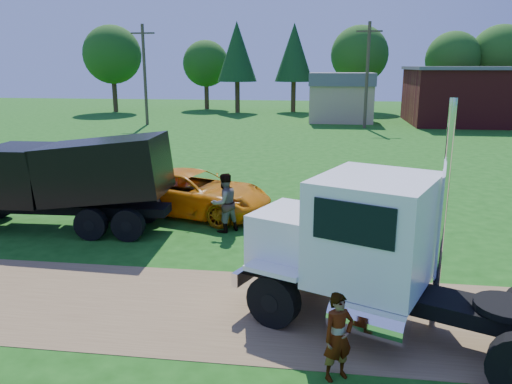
# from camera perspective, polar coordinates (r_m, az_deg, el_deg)

# --- Properties ---
(ground) EXTENTS (140.00, 140.00, 0.00)m
(ground) POSITION_cam_1_polar(r_m,az_deg,el_deg) (11.73, -5.23, -13.14)
(ground) COLOR #174D10
(ground) RESTS_ON ground
(dirt_track) EXTENTS (120.00, 4.20, 0.01)m
(dirt_track) POSITION_cam_1_polar(r_m,az_deg,el_deg) (11.72, -5.23, -13.11)
(dirt_track) COLOR brown
(dirt_track) RESTS_ON ground
(white_semi_tractor) EXTENTS (8.00, 5.34, 4.80)m
(white_semi_tractor) POSITION_cam_1_polar(r_m,az_deg,el_deg) (10.63, 13.61, -6.81)
(white_semi_tractor) COLOR black
(white_semi_tractor) RESTS_ON ground
(black_dump_truck) EXTENTS (7.53, 2.55, 3.24)m
(black_dump_truck) POSITION_cam_1_polar(r_m,az_deg,el_deg) (17.68, -20.86, 1.56)
(black_dump_truck) COLOR black
(black_dump_truck) RESTS_ON ground
(orange_pickup) EXTENTS (6.33, 4.13, 1.62)m
(orange_pickup) POSITION_cam_1_polar(r_m,az_deg,el_deg) (18.64, -7.13, -0.06)
(orange_pickup) COLOR orange
(orange_pickup) RESTS_ON ground
(spectator_a) EXTENTS (0.70, 0.64, 1.62)m
(spectator_a) POSITION_cam_1_polar(r_m,az_deg,el_deg) (9.14, 9.38, -16.02)
(spectator_a) COLOR #999999
(spectator_a) RESTS_ON ground
(spectator_b) EXTENTS (1.21, 1.21, 1.98)m
(spectator_b) POSITION_cam_1_polar(r_m,az_deg,el_deg) (16.48, -3.64, -1.24)
(spectator_b) COLOR #999999
(spectator_b) RESTS_ON ground
(brick_building) EXTENTS (15.40, 10.40, 5.30)m
(brick_building) POSITION_cam_1_polar(r_m,az_deg,el_deg) (52.56, 25.36, 9.95)
(brick_building) COLOR maroon
(brick_building) RESTS_ON ground
(tan_shed) EXTENTS (6.20, 5.40, 4.70)m
(tan_shed) POSITION_cam_1_polar(r_m,az_deg,el_deg) (50.24, 9.68, 10.69)
(tan_shed) COLOR tan
(tan_shed) RESTS_ON ground
(utility_poles) EXTENTS (42.20, 0.28, 9.00)m
(utility_poles) POSITION_cam_1_polar(r_m,az_deg,el_deg) (45.28, 12.59, 13.09)
(utility_poles) COLOR #4A372A
(utility_poles) RESTS_ON ground
(tree_row) EXTENTS (56.23, 11.62, 10.30)m
(tree_row) POSITION_cam_1_polar(r_m,az_deg,el_deg) (60.72, 11.28, 15.07)
(tree_row) COLOR #352215
(tree_row) RESTS_ON ground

